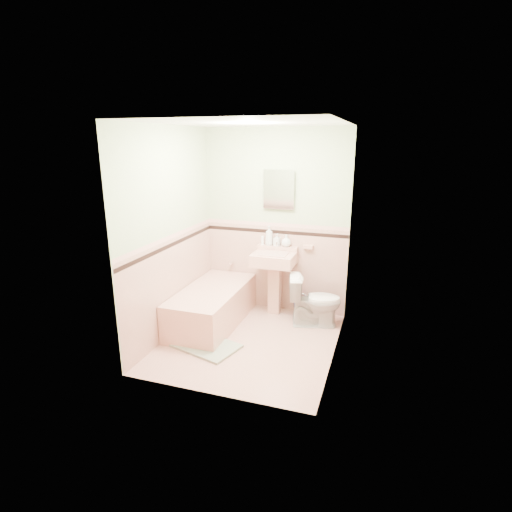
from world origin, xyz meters
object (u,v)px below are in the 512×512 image
(shoe, at_px, (214,339))
(sink, at_px, (274,284))
(soap_bottle_left, at_px, (269,236))
(soap_bottle_right, at_px, (286,241))
(medicine_cabinet, at_px, (279,189))
(soap_bottle_mid, at_px, (277,240))
(bucket, at_px, (301,308))
(toilet, at_px, (315,301))
(bathtub, at_px, (212,307))

(shoe, bearing_deg, sink, 44.60)
(soap_bottle_left, relative_size, soap_bottle_right, 1.64)
(medicine_cabinet, height_order, soap_bottle_mid, medicine_cabinet)
(soap_bottle_left, distance_m, bucket, 1.09)
(soap_bottle_left, bearing_deg, shoe, -104.09)
(soap_bottle_mid, relative_size, toilet, 0.25)
(sink, distance_m, medicine_cabinet, 1.28)
(medicine_cabinet, distance_m, soap_bottle_right, 0.69)
(medicine_cabinet, distance_m, toilet, 1.54)
(soap_bottle_mid, distance_m, soap_bottle_right, 0.13)
(bathtub, distance_m, soap_bottle_mid, 1.26)
(soap_bottle_right, bearing_deg, toilet, -35.37)
(soap_bottle_right, distance_m, toilet, 0.90)
(sink, distance_m, soap_bottle_left, 0.67)
(sink, bearing_deg, soap_bottle_mid, 93.21)
(bathtub, xyz_separation_m, soap_bottle_right, (0.80, 0.71, 0.79))
(bucket, bearing_deg, bathtub, -150.04)
(bathtub, distance_m, sink, 0.89)
(soap_bottle_left, xyz_separation_m, toilet, (0.72, -0.34, -0.73))
(sink, xyz_separation_m, shoe, (-0.43, -1.05, -0.38))
(bathtub, height_order, toilet, toilet)
(soap_bottle_mid, bearing_deg, soap_bottle_left, 180.00)
(sink, xyz_separation_m, medicine_cabinet, (0.00, 0.21, 1.26))
(medicine_cabinet, bearing_deg, bathtub, -132.58)
(bathtub, xyz_separation_m, bucket, (1.06, 0.61, -0.12))
(soap_bottle_right, bearing_deg, sink, -123.97)
(medicine_cabinet, relative_size, shoe, 2.92)
(medicine_cabinet, bearing_deg, soap_bottle_left, -166.17)
(sink, relative_size, medicine_cabinet, 1.92)
(bathtub, distance_m, medicine_cabinet, 1.78)
(bucket, distance_m, shoe, 1.39)
(medicine_cabinet, xyz_separation_m, bucket, (0.38, -0.13, -1.59))
(soap_bottle_mid, bearing_deg, medicine_cabinet, 71.41)
(soap_bottle_left, height_order, bucket, soap_bottle_left)
(sink, bearing_deg, toilet, -14.97)
(sink, relative_size, shoe, 5.62)
(bathtub, relative_size, soap_bottle_mid, 8.91)
(sink, height_order, shoe, sink)
(bucket, bearing_deg, sink, -168.19)
(bathtub, height_order, sink, sink)
(soap_bottle_right, xyz_separation_m, shoe, (-0.55, -1.23, -0.96))
(soap_bottle_mid, bearing_deg, shoe, -108.87)
(bucket, bearing_deg, soap_bottle_right, 158.25)
(bucket, bearing_deg, shoe, -125.51)
(bathtub, relative_size, sink, 1.71)
(sink, bearing_deg, bucket, 11.81)
(soap_bottle_left, bearing_deg, soap_bottle_mid, 0.00)
(soap_bottle_right, distance_m, bucket, 0.95)
(soap_bottle_mid, relative_size, shoe, 1.08)
(soap_bottle_left, xyz_separation_m, bucket, (0.50, -0.10, -0.96))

